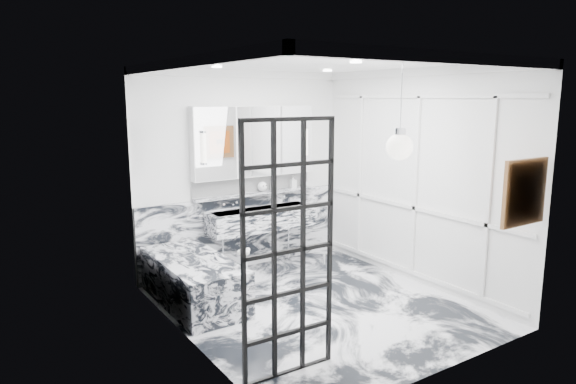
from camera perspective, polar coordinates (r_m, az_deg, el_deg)
floor at (r=6.24m, az=3.24°, el=-12.51°), size 3.60×3.60×0.00m
ceiling at (r=5.76m, az=3.54°, el=14.10°), size 3.60×3.60×0.00m
wall_back at (r=7.34m, az=-5.04°, el=2.34°), size 3.60×0.00×3.60m
wall_front at (r=4.55m, az=17.05°, el=-3.13°), size 3.60×0.00×3.60m
wall_left at (r=5.06m, az=-11.31°, el=-1.53°), size 0.00×3.60×3.60m
wall_right at (r=6.90m, az=14.11°, el=1.54°), size 0.00×3.60×3.60m
marble_clad_back at (r=7.49m, az=-4.84°, el=-4.33°), size 3.18×0.05×1.05m
marble_clad_left at (r=5.08m, az=-11.13°, el=-2.17°), size 0.02×3.56×2.68m
panel_molding at (r=6.90m, az=13.96°, el=0.70°), size 0.03×3.40×2.30m
soap_bottle_a at (r=7.51m, az=-1.71°, el=0.95°), size 0.10×0.10×0.20m
soap_bottle_b at (r=7.71m, az=0.56°, el=1.13°), size 0.09×0.09×0.19m
soap_bottle_c at (r=7.82m, az=1.77°, el=1.11°), size 0.14×0.14×0.14m
face_pot at (r=7.43m, az=-2.89°, el=0.62°), size 0.14×0.14×0.14m
amber_bottle at (r=7.54m, az=-1.49°, el=0.59°), size 0.04×0.04×0.10m
flower_vase at (r=5.82m, az=-4.91°, el=-7.84°), size 0.08×0.08×0.12m
crittall_door at (r=4.44m, az=0.09°, el=-6.62°), size 0.88×0.06×2.26m
artwork at (r=5.51m, az=24.81°, el=-0.03°), size 0.56×0.05×0.56m
pendant_light at (r=4.69m, az=12.28°, el=4.91°), size 0.24×0.24×0.24m
trough_sink at (r=7.33m, az=-3.01°, el=-2.99°), size 1.60×0.45×0.30m
ledge at (r=7.40m, az=-3.68°, el=-0.17°), size 1.90×0.14×0.04m
subway_tile at (r=7.43m, az=-3.93°, el=0.92°), size 1.90×0.03×0.23m
mirror_cabinet at (r=7.30m, az=-3.77°, el=5.63°), size 1.90×0.16×1.00m
sconce_left at (r=6.85m, az=-9.36°, el=4.86°), size 0.07×0.07×0.40m
sconce_right at (r=7.66m, az=1.96°, el=5.57°), size 0.07×0.07×0.40m
bathtub at (r=6.32m, az=-10.43°, el=-9.67°), size 0.75×1.65×0.55m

